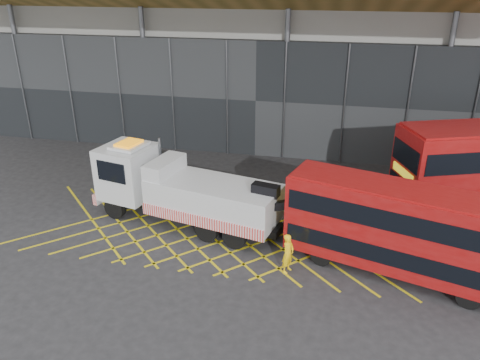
# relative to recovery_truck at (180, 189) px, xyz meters

# --- Properties ---
(ground_plane) EXTENTS (120.00, 120.00, 0.00)m
(ground_plane) POSITION_rel_recovery_truck_xyz_m (0.04, -0.83, -1.89)
(ground_plane) COLOR #262528
(road_markings) EXTENTS (19.96, 7.16, 0.01)m
(road_markings) POSITION_rel_recovery_truck_xyz_m (1.64, -0.83, -1.88)
(road_markings) COLOR yellow
(road_markings) RESTS_ON ground_plane
(construction_building) EXTENTS (55.00, 23.97, 18.00)m
(construction_building) POSITION_rel_recovery_truck_xyz_m (1.96, 17.56, 7.09)
(construction_building) COLOR gray
(construction_building) RESTS_ON ground_plane
(recovery_truck) EXTENTS (11.74, 4.97, 4.09)m
(recovery_truck) POSITION_rel_recovery_truck_xyz_m (0.00, 0.00, 0.00)
(recovery_truck) COLOR black
(recovery_truck) RESTS_ON ground_plane
(bus_towed) EXTENTS (10.24, 5.12, 4.08)m
(bus_towed) POSITION_rel_recovery_truck_xyz_m (10.78, -2.47, 0.38)
(bus_towed) COLOR maroon
(bus_towed) RESTS_ON ground_plane
(worker) EXTENTS (0.67, 0.79, 1.84)m
(worker) POSITION_rel_recovery_truck_xyz_m (6.04, -3.32, -0.97)
(worker) COLOR yellow
(worker) RESTS_ON ground_plane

